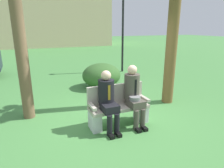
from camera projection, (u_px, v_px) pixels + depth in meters
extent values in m
plane|color=#458240|center=(115.00, 119.00, 4.71)|extent=(80.00, 80.00, 0.00)
cube|color=#B7AD9E|center=(119.00, 107.00, 4.36)|extent=(1.33, 0.44, 0.07)
cube|color=#B7AD9E|center=(116.00, 94.00, 4.45)|extent=(1.33, 0.06, 0.45)
cube|color=#B7AD9E|center=(92.00, 106.00, 4.09)|extent=(0.08, 0.44, 0.06)
cube|color=#B7AD9E|center=(144.00, 98.00, 4.56)|extent=(0.08, 0.44, 0.06)
cube|color=silver|center=(95.00, 121.00, 4.21)|extent=(0.20, 0.37, 0.38)
cube|color=silver|center=(141.00, 113.00, 4.64)|extent=(0.20, 0.37, 0.38)
cube|color=black|center=(110.00, 108.00, 4.07)|extent=(0.32, 0.38, 0.16)
cylinder|color=black|center=(110.00, 126.00, 3.95)|extent=(0.11, 0.11, 0.45)
cylinder|color=black|center=(117.00, 124.00, 4.01)|extent=(0.11, 0.11, 0.45)
cube|color=black|center=(111.00, 135.00, 3.95)|extent=(0.09, 0.22, 0.07)
cube|color=black|center=(118.00, 134.00, 4.01)|extent=(0.09, 0.22, 0.07)
cylinder|color=black|center=(106.00, 91.00, 4.15)|extent=(0.34, 0.34, 0.49)
cube|color=olive|center=(109.00, 93.00, 4.00)|extent=(0.05, 0.01, 0.32)
sphere|color=beige|center=(106.00, 76.00, 4.06)|extent=(0.21, 0.21, 0.21)
cube|color=#4C473D|center=(136.00, 103.00, 4.30)|extent=(0.32, 0.38, 0.16)
cylinder|color=#4C473D|center=(136.00, 120.00, 4.18)|extent=(0.11, 0.11, 0.45)
cylinder|color=#4C473D|center=(143.00, 119.00, 4.24)|extent=(0.11, 0.11, 0.45)
cube|color=black|center=(137.00, 130.00, 4.18)|extent=(0.09, 0.22, 0.07)
cube|color=black|center=(144.00, 128.00, 4.24)|extent=(0.09, 0.22, 0.07)
cylinder|color=#4C473D|center=(132.00, 86.00, 4.37)|extent=(0.34, 0.34, 0.56)
cube|color=black|center=(136.00, 88.00, 4.22)|extent=(0.05, 0.01, 0.36)
sphere|color=beige|center=(132.00, 70.00, 4.27)|extent=(0.21, 0.21, 0.21)
cylinder|color=slate|center=(135.00, 98.00, 4.23)|extent=(0.24, 0.24, 0.09)
cylinder|color=brown|center=(19.00, 30.00, 4.27)|extent=(0.27, 0.27, 4.14)
cylinder|color=brown|center=(174.00, 13.00, 5.16)|extent=(0.31, 0.31, 4.94)
ellipsoid|color=#35602A|center=(102.00, 75.00, 7.17)|extent=(1.40, 1.28, 0.87)
cylinder|color=black|center=(123.00, 33.00, 9.32)|extent=(0.10, 0.10, 3.68)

